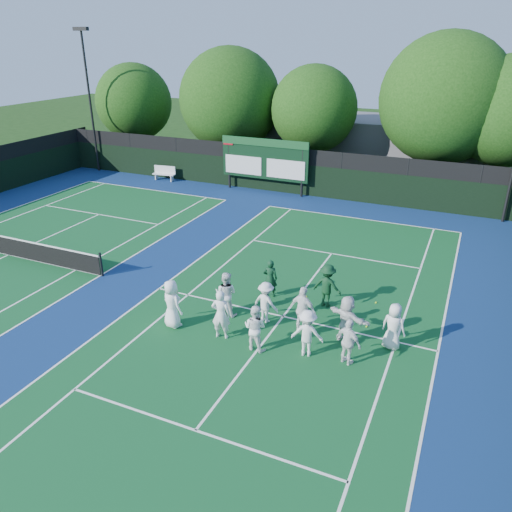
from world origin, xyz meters
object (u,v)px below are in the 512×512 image
at_px(scoreboard, 264,159).
at_px(bench, 164,173).
at_px(tennis_net, 7,245).
at_px(coach_left, 270,278).

bearing_deg(scoreboard, bench, -178.44).
bearing_deg(tennis_net, coach_left, 5.69).
height_order(scoreboard, tennis_net, scoreboard).
distance_m(scoreboard, bench, 7.89).
height_order(bench, coach_left, coach_left).
bearing_deg(scoreboard, tennis_net, -115.60).
bearing_deg(bench, scoreboard, 1.56).
bearing_deg(tennis_net, scoreboard, 64.40).
relative_size(scoreboard, bench, 3.58).
bearing_deg(coach_left, scoreboard, -80.62).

